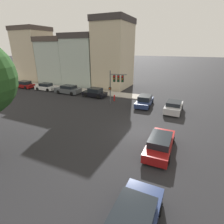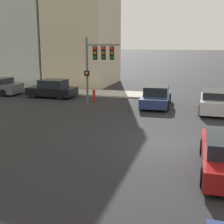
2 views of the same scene
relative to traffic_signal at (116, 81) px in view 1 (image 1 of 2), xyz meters
The scene contains 14 objects.
ground_plane 9.78m from the traffic_signal, 140.58° to the right, with size 300.00×300.00×0.00m, color black.
sidewalk_strip 27.86m from the traffic_signal, 79.65° to the left, with size 2.88×60.00×0.12m.
rowhouse_backdrop 18.47m from the traffic_signal, 55.91° to the left, with size 8.01×27.14×12.83m.
traffic_signal is the anchor object (origin of this frame).
crossing_car_0 12.61m from the traffic_signal, 140.07° to the right, with size 4.82×1.93×1.33m.
crossing_car_1 8.24m from the traffic_signal, 88.40° to the right, with size 4.17×2.04×1.41m.
crossing_car_2 4.82m from the traffic_signal, 72.72° to the right, with size 4.49×2.12×1.41m.
crossing_car_3 18.62m from the traffic_signal, 154.07° to the right, with size 4.52×2.01×1.42m.
parked_car_0 5.91m from the traffic_signal, 64.74° to the left, with size 2.06×3.94×1.46m.
parked_car_1 10.71m from the traffic_signal, 77.72° to the left, with size 2.12×4.56×1.43m.
parked_car_2 15.92m from the traffic_signal, 81.41° to the left, with size 1.93×3.98×1.35m.
parked_car_3 21.17m from the traffic_signal, 84.10° to the left, with size 1.96×4.16×1.37m.
parked_car_4 26.98m from the traffic_signal, 85.13° to the left, with size 2.00×4.44×1.47m.
fire_hydrant 3.35m from the traffic_signal, 31.81° to the left, with size 0.22×0.22×0.92m.
Camera 1 is at (-14.69, -3.67, 7.73)m, focal length 28.00 mm.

